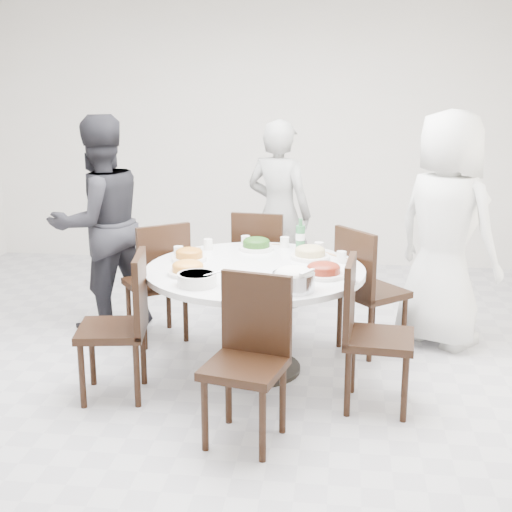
# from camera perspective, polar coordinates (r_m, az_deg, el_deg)

# --- Properties ---
(floor) EXTENTS (6.00, 6.00, 0.01)m
(floor) POSITION_cam_1_polar(r_m,az_deg,el_deg) (5.10, -3.32, -9.16)
(floor) COLOR #BDBCC1
(floor) RESTS_ON ground
(wall_back) EXTENTS (6.00, 0.01, 2.80)m
(wall_back) POSITION_cam_1_polar(r_m,az_deg,el_deg) (7.66, 0.64, 9.77)
(wall_back) COLOR white
(wall_back) RESTS_ON ground
(dining_table) EXTENTS (1.50, 1.50, 0.75)m
(dining_table) POSITION_cam_1_polar(r_m,az_deg,el_deg) (4.97, -0.07, -5.11)
(dining_table) COLOR white
(dining_table) RESTS_ON floor
(chair_ne) EXTENTS (0.59, 0.59, 0.95)m
(chair_ne) POSITION_cam_1_polar(r_m,az_deg,el_deg) (5.38, 9.34, -2.65)
(chair_ne) COLOR black
(chair_ne) RESTS_ON floor
(chair_n) EXTENTS (0.46, 0.46, 0.95)m
(chair_n) POSITION_cam_1_polar(r_m,az_deg,el_deg) (5.96, 0.49, -0.71)
(chair_n) COLOR black
(chair_n) RESTS_ON floor
(chair_nw) EXTENTS (0.59, 0.59, 0.95)m
(chair_nw) POSITION_cam_1_polar(r_m,az_deg,el_deg) (5.58, -8.03, -1.95)
(chair_nw) COLOR black
(chair_nw) RESTS_ON floor
(chair_sw) EXTENTS (0.48, 0.48, 0.95)m
(chair_sw) POSITION_cam_1_polar(r_m,az_deg,el_deg) (4.65, -11.47, -5.55)
(chair_sw) COLOR black
(chair_sw) RESTS_ON floor
(chair_s) EXTENTS (0.51, 0.51, 0.95)m
(chair_s) POSITION_cam_1_polar(r_m,az_deg,el_deg) (4.01, -0.93, -8.62)
(chair_s) COLOR black
(chair_s) RESTS_ON floor
(chair_se) EXTENTS (0.46, 0.46, 0.95)m
(chair_se) POSITION_cam_1_polar(r_m,az_deg,el_deg) (4.47, 9.83, -6.29)
(chair_se) COLOR black
(chair_se) RESTS_ON floor
(diner_right) EXTENTS (1.03, 1.01, 1.79)m
(diner_right) POSITION_cam_1_polar(r_m,az_deg,el_deg) (5.53, 14.95, 2.02)
(diner_right) COLOR silver
(diner_right) RESTS_ON floor
(diner_middle) EXTENTS (0.70, 0.58, 1.65)m
(diner_middle) POSITION_cam_1_polar(r_m,az_deg,el_deg) (6.29, 1.85, 3.38)
(diner_middle) COLOR black
(diner_middle) RESTS_ON floor
(diner_left) EXTENTS (1.05, 1.06, 1.73)m
(diner_left) POSITION_cam_1_polar(r_m,az_deg,el_deg) (5.85, -12.41, 2.56)
(diner_left) COLOR black
(diner_left) RESTS_ON floor
(dish_greens) EXTENTS (0.26, 0.26, 0.07)m
(dish_greens) POSITION_cam_1_polar(r_m,az_deg,el_deg) (5.34, 0.02, 0.86)
(dish_greens) COLOR white
(dish_greens) RESTS_ON dining_table
(dish_pale) EXTENTS (0.28, 0.28, 0.07)m
(dish_pale) POSITION_cam_1_polar(r_m,az_deg,el_deg) (5.10, 4.34, 0.21)
(dish_pale) COLOR white
(dish_pale) RESTS_ON dining_table
(dish_orange) EXTENTS (0.25, 0.25, 0.07)m
(dish_orange) POSITION_cam_1_polar(r_m,az_deg,el_deg) (5.05, -5.37, -0.01)
(dish_orange) COLOR white
(dish_orange) RESTS_ON dining_table
(dish_redbrown) EXTENTS (0.28, 0.28, 0.07)m
(dish_redbrown) POSITION_cam_1_polar(r_m,az_deg,el_deg) (4.67, 5.42, -1.22)
(dish_redbrown) COLOR white
(dish_redbrown) RESTS_ON dining_table
(dish_tofu) EXTENTS (0.27, 0.27, 0.07)m
(dish_tofu) POSITION_cam_1_polar(r_m,az_deg,el_deg) (4.71, -5.48, -1.09)
(dish_tofu) COLOR white
(dish_tofu) RESTS_ON dining_table
(rice_bowl) EXTENTS (0.26, 0.26, 0.11)m
(rice_bowl) POSITION_cam_1_polar(r_m,az_deg,el_deg) (4.36, 3.01, -2.06)
(rice_bowl) COLOR silver
(rice_bowl) RESTS_ON dining_table
(soup_bowl) EXTENTS (0.25, 0.25, 0.08)m
(soup_bowl) POSITION_cam_1_polar(r_m,az_deg,el_deg) (4.47, -4.74, -1.87)
(soup_bowl) COLOR white
(soup_bowl) RESTS_ON dining_table
(beverage_bottle) EXTENTS (0.07, 0.07, 0.24)m
(beverage_bottle) POSITION_cam_1_polar(r_m,az_deg,el_deg) (5.31, 3.57, 1.73)
(beverage_bottle) COLOR #2B6C3D
(beverage_bottle) RESTS_ON dining_table
(tea_cups) EXTENTS (0.07, 0.07, 0.08)m
(tea_cups) POSITION_cam_1_polar(r_m,az_deg,el_deg) (5.45, 0.50, 1.23)
(tea_cups) COLOR white
(tea_cups) RESTS_ON dining_table
(chopsticks) EXTENTS (0.24, 0.04, 0.01)m
(chopsticks) POSITION_cam_1_polar(r_m,az_deg,el_deg) (5.53, 0.48, 1.07)
(chopsticks) COLOR tan
(chopsticks) RESTS_ON dining_table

